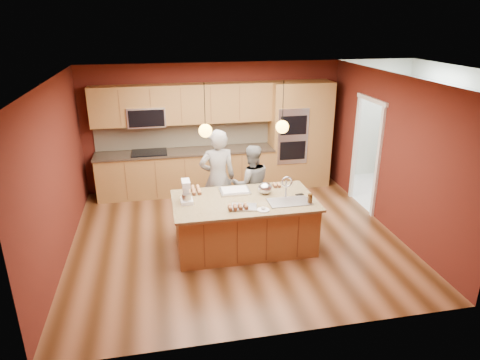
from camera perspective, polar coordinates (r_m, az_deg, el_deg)
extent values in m
plane|color=#40230F|center=(7.49, -0.60, -7.56)|extent=(5.50, 5.50, 0.00)
plane|color=white|center=(6.64, -0.69, 13.37)|extent=(5.50, 5.50, 0.00)
plane|color=#4C1811|center=(9.32, -3.52, 7.12)|extent=(5.50, 0.00, 5.50)
plane|color=#4C1811|center=(4.71, 5.06, -7.39)|extent=(5.50, 0.00, 5.50)
plane|color=#4C1811|center=(7.01, -23.31, 0.66)|extent=(0.00, 5.00, 5.00)
plane|color=#4C1811|center=(7.90, 19.39, 3.39)|extent=(0.00, 5.00, 5.00)
cube|color=olive|center=(9.23, -7.13, 1.01)|extent=(3.70, 0.60, 0.90)
cube|color=#2B221B|center=(9.07, -7.26, 3.75)|extent=(3.74, 0.64, 0.04)
cube|color=#C7B894|center=(9.27, -7.49, 6.08)|extent=(3.70, 0.03, 0.56)
cube|color=olive|center=(8.96, -7.61, 10.02)|extent=(3.70, 0.36, 0.80)
cube|color=black|center=(9.04, -12.01, 3.59)|extent=(0.72, 0.52, 0.03)
cube|color=silver|center=(8.97, -12.37, 8.29)|extent=(0.76, 0.40, 0.40)
cube|color=olive|center=(9.43, 6.49, 5.93)|extent=(0.80, 0.60, 2.30)
cube|color=silver|center=(9.14, 7.07, 5.75)|extent=(0.66, 0.04, 1.20)
cube|color=olive|center=(9.64, 10.20, 6.08)|extent=(0.50, 0.60, 2.30)
plane|color=silver|center=(9.76, 19.57, -1.80)|extent=(2.60, 2.60, 0.00)
plane|color=beige|center=(9.85, 25.07, 5.93)|extent=(0.00, 2.70, 2.70)
cube|color=silver|center=(9.61, 24.64, 9.36)|extent=(0.35, 2.40, 0.75)
cylinder|color=black|center=(6.30, -4.73, 9.65)|extent=(0.01, 0.01, 0.70)
sphere|color=#FFB439|center=(6.37, -4.64, 6.57)|extent=(0.20, 0.20, 0.20)
cylinder|color=black|center=(6.53, 5.76, 10.03)|extent=(0.01, 0.01, 0.70)
sphere|color=#FFB439|center=(6.61, 5.65, 7.06)|extent=(0.20, 0.20, 0.20)
cube|color=olive|center=(7.03, 0.55, -5.91)|extent=(2.18, 1.18, 0.80)
cube|color=tan|center=(6.85, 0.56, -2.78)|extent=(2.28, 1.28, 0.04)
cube|color=silver|center=(6.84, 6.56, -3.52)|extent=(0.65, 0.38, 0.18)
imported|color=black|center=(7.59, -2.99, 0.21)|extent=(0.67, 0.46, 1.78)
imported|color=gray|center=(7.75, 1.51, -0.56)|extent=(0.72, 0.56, 1.47)
cube|color=white|center=(6.78, -7.12, -2.77)|extent=(0.19, 0.25, 0.06)
cube|color=white|center=(6.82, -7.25, -1.24)|extent=(0.10, 0.08, 0.25)
cube|color=white|center=(6.69, -7.24, -0.46)|extent=(0.13, 0.25, 0.10)
cylinder|color=silver|center=(6.72, -7.12, -2.38)|extent=(0.14, 0.14, 0.13)
cube|color=silver|center=(7.13, -0.71, -1.50)|extent=(0.50, 0.37, 0.03)
cube|color=white|center=(7.12, -0.71, -1.35)|extent=(0.43, 0.31, 0.02)
cube|color=silver|center=(6.56, 0.54, -3.61)|extent=(0.44, 0.36, 0.02)
ellipsoid|color=silver|center=(7.05, 3.35, -1.10)|extent=(0.23, 0.23, 0.20)
cylinder|color=silver|center=(6.48, 3.11, -4.00)|extent=(0.19, 0.19, 0.01)
cylinder|color=#321D0B|center=(6.78, 9.32, -2.47)|extent=(0.08, 0.08, 0.15)
cube|color=black|center=(7.09, 7.95, -1.92)|extent=(0.14, 0.10, 0.01)
cube|color=white|center=(9.59, 24.00, 0.59)|extent=(0.71, 0.73, 1.06)
cube|color=white|center=(10.20, 21.34, 2.23)|extent=(0.80, 0.81, 1.10)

